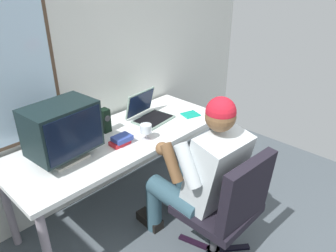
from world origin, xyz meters
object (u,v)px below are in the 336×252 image
object	(u,v)px
cd_case	(190,114)
desk_speaker	(105,120)
office_chair	(229,204)
laptop	(147,112)
wine_glass	(146,129)
book_stack	(121,140)
crt_monitor	(62,129)
desk	(121,144)
person_seated	(201,172)

from	to	relation	value
cd_case	desk_speaker	bearing A→B (deg)	157.61
office_chair	cd_case	bearing A→B (deg)	55.67
laptop	desk_speaker	world-z (taller)	laptop
wine_glass	book_stack	size ratio (longest dim) A/B	0.78
crt_monitor	desk_speaker	bearing A→B (deg)	18.36
desk	cd_case	bearing A→B (deg)	-12.13
desk	book_stack	size ratio (longest dim) A/B	11.27
crt_monitor	desk_speaker	distance (m)	0.48
crt_monitor	wine_glass	distance (m)	0.62
desk	crt_monitor	xyz separation A→B (m)	(-0.47, 0.00, 0.31)
laptop	cd_case	bearing A→B (deg)	-36.36
desk	desk_speaker	bearing A→B (deg)	100.98
office_chair	cd_case	size ratio (longest dim) A/B	5.23
office_chair	crt_monitor	distance (m)	1.21
office_chair	wine_glass	world-z (taller)	office_chair
person_seated	cd_case	xyz separation A→B (m)	(0.54, 0.55, 0.09)
book_stack	laptop	bearing A→B (deg)	22.84
office_chair	crt_monitor	bearing A→B (deg)	122.23
person_seated	crt_monitor	size ratio (longest dim) A/B	2.63
wine_glass	laptop	bearing A→B (deg)	45.32
office_chair	wine_glass	bearing A→B (deg)	92.04
person_seated	book_stack	world-z (taller)	person_seated
person_seated	crt_monitor	world-z (taller)	person_seated
office_chair	desk_speaker	size ratio (longest dim) A/B	4.64
crt_monitor	office_chair	bearing A→B (deg)	-57.77
desk_speaker	book_stack	bearing A→B (deg)	-100.29
crt_monitor	book_stack	world-z (taller)	crt_monitor
wine_glass	cd_case	world-z (taller)	wine_glass
person_seated	wine_glass	world-z (taller)	person_seated
desk_speaker	book_stack	xyz separation A→B (m)	(-0.05, -0.25, -0.06)
desk_speaker	cd_case	size ratio (longest dim) A/B	1.13
wine_glass	crt_monitor	bearing A→B (deg)	161.92
desk	crt_monitor	bearing A→B (deg)	179.95
crt_monitor	laptop	size ratio (longest dim) A/B	1.31
desk_speaker	person_seated	bearing A→B (deg)	-78.26
laptop	wine_glass	world-z (taller)	laptop
person_seated	book_stack	xyz separation A→B (m)	(-0.22, 0.59, 0.12)
person_seated	wine_glass	bearing A→B (deg)	94.60
crt_monitor	cd_case	xyz separation A→B (m)	(1.15, -0.15, -0.23)
crt_monitor	desk_speaker	world-z (taller)	crt_monitor
laptop	desk_speaker	bearing A→B (deg)	170.93
laptop	person_seated	bearing A→B (deg)	-106.17
desk	person_seated	world-z (taller)	person_seated
person_seated	desk	bearing A→B (deg)	101.90
book_stack	wine_glass	bearing A→B (deg)	-24.41
laptop	desk_speaker	size ratio (longest dim) A/B	1.84
person_seated	cd_case	distance (m)	0.77
desk_speaker	laptop	bearing A→B (deg)	-9.07
desk	wine_glass	world-z (taller)	wine_glass
office_chair	wine_glass	xyz separation A→B (m)	(-0.03, 0.76, 0.30)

